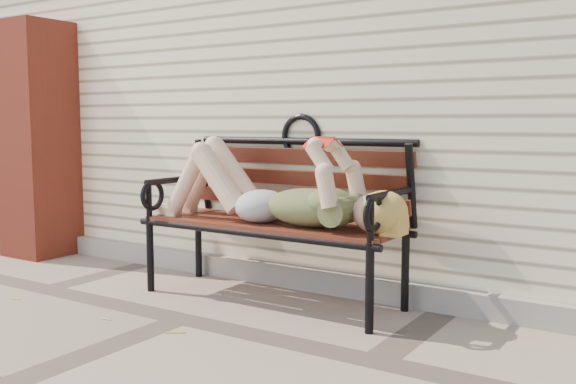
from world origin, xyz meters
The scene contains 6 objects.
ground centered at (0.00, 0.00, 0.00)m, with size 80.00×80.00×0.00m, color gray.
house_wall centered at (0.00, 3.00, 1.50)m, with size 8.00×4.00×3.00m, color #F3E2BE.
foundation_strip centered at (0.00, 0.97, 0.07)m, with size 8.00×0.10×0.15m, color gray.
brick_pillar centered at (-2.30, 0.75, 1.00)m, with size 0.50×0.50×2.00m, color maroon.
garden_bench centered at (0.22, 0.73, 0.68)m, with size 1.87×0.74×1.21m.
reading_woman centered at (0.23, 0.58, 0.72)m, with size 1.76×0.40×0.55m.
Camera 1 is at (2.51, -2.74, 1.15)m, focal length 40.00 mm.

